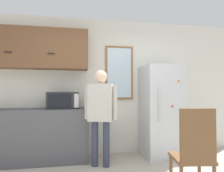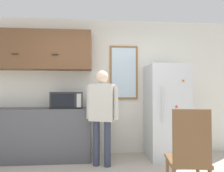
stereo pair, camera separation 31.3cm
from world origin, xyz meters
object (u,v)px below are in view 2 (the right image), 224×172
microwave (67,100)px  chair (189,153)px  refrigerator (166,111)px  person (102,108)px

microwave → chair: (1.54, -1.60, -0.51)m
refrigerator → chair: size_ratio=1.65×
refrigerator → chair: bearing=-101.4°
microwave → refrigerator: bearing=-0.8°
person → chair: (0.91, -1.25, -0.39)m
microwave → chair: 2.28m
microwave → person: size_ratio=0.35×
person → refrigerator: (1.23, 0.33, -0.09)m
refrigerator → chair: refrigerator is taller
person → refrigerator: size_ratio=0.92×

